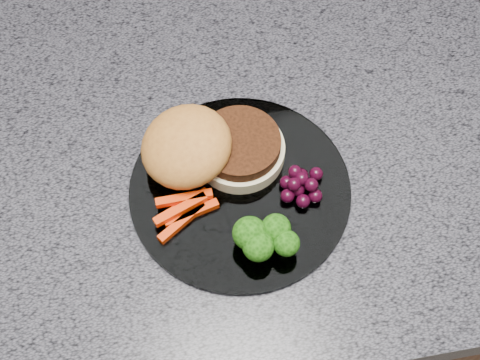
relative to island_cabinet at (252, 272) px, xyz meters
name	(u,v)px	position (x,y,z in m)	size (l,w,h in m)	color
island_cabinet	(252,272)	(0.00, 0.00, 0.00)	(1.20, 0.60, 0.86)	#4F2F1B
countertop	(258,143)	(0.00, 0.00, 0.45)	(1.20, 0.60, 0.04)	#4C4B55
plate	(240,190)	(-0.04, -0.07, 0.47)	(0.26, 0.26, 0.01)	white
burger	(206,149)	(-0.07, -0.03, 0.50)	(0.18, 0.12, 0.06)	beige
carrot_sticks	(184,210)	(-0.10, -0.09, 0.48)	(0.08, 0.06, 0.02)	red
broccoli	(264,238)	(-0.02, -0.15, 0.50)	(0.07, 0.05, 0.05)	olive
grape_bunch	(302,185)	(0.03, -0.09, 0.49)	(0.06, 0.05, 0.03)	black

